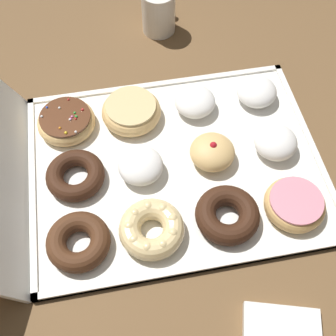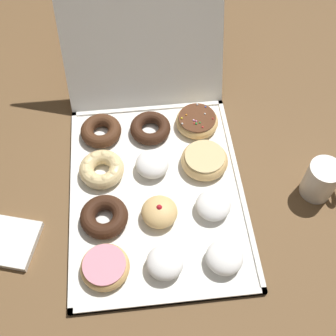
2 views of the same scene
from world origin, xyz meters
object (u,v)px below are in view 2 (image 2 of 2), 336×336
jelly_filled_donut_4 (159,212)px  cruller_donut_6 (102,169)px  powdered_filled_donut_5 (213,205)px  powdered_filled_donut_7 (152,164)px  glazed_ring_donut_8 (204,160)px  chocolate_cake_ring_donut_3 (104,217)px  chocolate_cake_ring_donut_9 (101,131)px  napkin_stack (10,242)px  coffee_mug (323,179)px  powdered_filled_donut_1 (164,263)px  sprinkle_donut_11 (197,121)px  chocolate_cake_ring_donut_10 (151,128)px  powdered_filled_donut_2 (224,257)px  donut_box (157,192)px  pink_frosted_donut_0 (105,267)px

jelly_filled_donut_4 → cruller_donut_6: (-0.13, 0.14, -0.00)m
powdered_filled_donut_5 → powdered_filled_donut_7: 0.19m
glazed_ring_donut_8 → powdered_filled_donut_7: bearing=179.7°
chocolate_cake_ring_donut_3 → chocolate_cake_ring_donut_9: (-0.00, 0.26, -0.00)m
jelly_filled_donut_4 → powdered_filled_donut_7: jelly_filled_donut_4 is taller
chocolate_cake_ring_donut_3 → napkin_stack: chocolate_cake_ring_donut_3 is taller
napkin_stack → coffee_mug: bearing=4.8°
powdered_filled_donut_1 → glazed_ring_donut_8: 0.30m
coffee_mug → cruller_donut_6: bearing=169.0°
jelly_filled_donut_4 → glazed_ring_donut_8: 0.19m
jelly_filled_donut_4 → sprinkle_donut_11: jelly_filled_donut_4 is taller
glazed_ring_donut_8 → cruller_donut_6: bearing=179.8°
chocolate_cake_ring_donut_9 → chocolate_cake_ring_donut_10: bearing=-1.6°
powdered_filled_donut_2 → chocolate_cake_ring_donut_3: powdered_filled_donut_2 is taller
donut_box → napkin_stack: size_ratio=4.66×
cruller_donut_6 → chocolate_cake_ring_donut_10: size_ratio=1.04×
glazed_ring_donut_8 → coffee_mug: coffee_mug is taller
donut_box → chocolate_cake_ring_donut_9: chocolate_cake_ring_donut_9 is taller
powdered_filled_donut_1 → chocolate_cake_ring_donut_9: powdered_filled_donut_1 is taller
powdered_filled_donut_1 → coffee_mug: size_ratio=0.81×
powdered_filled_donut_5 → coffee_mug: coffee_mug is taller
pink_frosted_donut_0 → powdered_filled_donut_1: (0.13, -0.01, 0.01)m
donut_box → powdered_filled_donut_5: bearing=-26.7°
powdered_filled_donut_2 → sprinkle_donut_11: size_ratio=0.72×
napkin_stack → glazed_ring_donut_8: bearing=19.1°
chocolate_cake_ring_donut_3 → cruller_donut_6: size_ratio=1.00×
powdered_filled_donut_2 → jelly_filled_donut_4: jelly_filled_donut_4 is taller
powdered_filled_donut_1 → jelly_filled_donut_4: 0.13m
powdered_filled_donut_2 → cruller_donut_6: bearing=135.0°
powdered_filled_donut_2 → coffee_mug: 0.32m
donut_box → chocolate_cake_ring_donut_3: bearing=-153.1°
pink_frosted_donut_0 → napkin_stack: (-0.22, 0.09, -0.02)m
powdered_filled_donut_1 → coffee_mug: bearing=21.8°
powdered_filled_donut_1 → chocolate_cake_ring_donut_10: 0.39m
powdered_filled_donut_1 → chocolate_cake_ring_donut_9: 0.41m
coffee_mug → powdered_filled_donut_2: bearing=-148.8°
powdered_filled_donut_2 → glazed_ring_donut_8: bearing=90.7°
donut_box → powdered_filled_donut_1: 0.20m
chocolate_cake_ring_donut_10 → sprinkle_donut_11: bearing=4.1°
jelly_filled_donut_4 → powdered_filled_donut_5: jelly_filled_donut_4 is taller
powdered_filled_donut_1 → chocolate_cake_ring_donut_9: bearing=108.7°
donut_box → sprinkle_donut_11: 0.24m
chocolate_cake_ring_donut_9 → coffee_mug: size_ratio=1.07×
glazed_ring_donut_8 → coffee_mug: bearing=-20.7°
chocolate_cake_ring_donut_3 → jelly_filled_donut_4: (0.13, -0.00, 0.01)m
sprinkle_donut_11 → napkin_stack: bearing=-148.2°
napkin_stack → sprinkle_donut_11: bearing=31.8°
jelly_filled_donut_4 → napkin_stack: jelly_filled_donut_4 is taller
jelly_filled_donut_4 → powdered_filled_donut_7: size_ratio=1.01×
powdered_filled_donut_5 → sprinkle_donut_11: 0.27m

